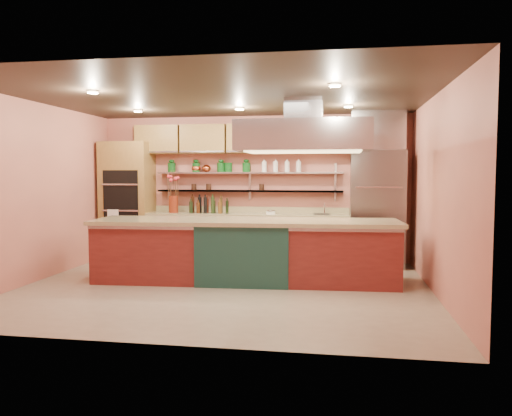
% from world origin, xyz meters
% --- Properties ---
extents(floor, '(6.00, 5.00, 0.02)m').
position_xyz_m(floor, '(0.00, 0.00, -0.01)').
color(floor, gray).
rests_on(floor, ground).
extents(ceiling, '(6.00, 5.00, 0.02)m').
position_xyz_m(ceiling, '(0.00, 0.00, 2.80)').
color(ceiling, black).
rests_on(ceiling, wall_back).
extents(wall_back, '(6.00, 0.04, 2.80)m').
position_xyz_m(wall_back, '(0.00, 2.50, 1.40)').
color(wall_back, '#C26F5C').
rests_on(wall_back, floor).
extents(wall_front, '(6.00, 0.04, 2.80)m').
position_xyz_m(wall_front, '(0.00, -2.50, 1.40)').
color(wall_front, '#C26F5C').
rests_on(wall_front, floor).
extents(wall_left, '(0.04, 5.00, 2.80)m').
position_xyz_m(wall_left, '(-3.00, 0.00, 1.40)').
color(wall_left, '#C26F5C').
rests_on(wall_left, floor).
extents(wall_right, '(0.04, 5.00, 2.80)m').
position_xyz_m(wall_right, '(3.00, 0.00, 1.40)').
color(wall_right, '#C26F5C').
rests_on(wall_right, floor).
extents(oven_stack, '(0.95, 0.64, 2.30)m').
position_xyz_m(oven_stack, '(-2.45, 2.18, 1.15)').
color(oven_stack, olive).
rests_on(oven_stack, floor).
extents(refrigerator, '(0.95, 0.72, 2.10)m').
position_xyz_m(refrigerator, '(2.35, 2.14, 1.05)').
color(refrigerator, slate).
rests_on(refrigerator, floor).
extents(back_counter, '(3.84, 0.64, 0.93)m').
position_xyz_m(back_counter, '(-0.05, 2.20, 0.47)').
color(back_counter, tan).
rests_on(back_counter, floor).
extents(wall_shelf_lower, '(3.60, 0.26, 0.03)m').
position_xyz_m(wall_shelf_lower, '(-0.05, 2.37, 1.35)').
color(wall_shelf_lower, '#A1A4A8').
rests_on(wall_shelf_lower, wall_back).
extents(wall_shelf_upper, '(3.60, 0.26, 0.03)m').
position_xyz_m(wall_shelf_upper, '(-0.05, 2.37, 1.70)').
color(wall_shelf_upper, '#A1A4A8').
rests_on(wall_shelf_upper, wall_back).
extents(upper_cabinets, '(4.60, 0.36, 0.55)m').
position_xyz_m(upper_cabinets, '(0.00, 2.32, 2.35)').
color(upper_cabinets, olive).
rests_on(upper_cabinets, wall_back).
extents(range_hood, '(2.00, 1.00, 0.45)m').
position_xyz_m(range_hood, '(1.13, 0.49, 2.25)').
color(range_hood, '#A1A4A8').
rests_on(range_hood, ceiling).
extents(ceiling_downlights, '(4.00, 2.80, 0.02)m').
position_xyz_m(ceiling_downlights, '(0.00, 0.20, 2.77)').
color(ceiling_downlights, '#FFE5A5').
rests_on(ceiling_downlights, ceiling).
extents(island, '(4.70, 1.28, 0.97)m').
position_xyz_m(island, '(0.23, 0.49, 0.48)').
color(island, maroon).
rests_on(island, floor).
extents(flower_vase, '(0.24, 0.24, 0.32)m').
position_xyz_m(flower_vase, '(-1.50, 2.15, 1.09)').
color(flower_vase, maroon).
rests_on(flower_vase, back_counter).
extents(oil_bottle_cluster, '(0.84, 0.29, 0.27)m').
position_xyz_m(oil_bottle_cluster, '(-0.78, 2.15, 1.06)').
color(oil_bottle_cluster, black).
rests_on(oil_bottle_cluster, back_counter).
extents(kitchen_scale, '(0.17, 0.14, 0.09)m').
position_xyz_m(kitchen_scale, '(0.41, 2.15, 0.98)').
color(kitchen_scale, silver).
rests_on(kitchen_scale, back_counter).
extents(bar_faucet, '(0.03, 0.03, 0.21)m').
position_xyz_m(bar_faucet, '(1.41, 2.25, 1.04)').
color(bar_faucet, white).
rests_on(bar_faucet, back_counter).
extents(copper_kettle, '(0.23, 0.23, 0.14)m').
position_xyz_m(copper_kettle, '(-0.89, 2.37, 1.79)').
color(copper_kettle, '#BB512B').
rests_on(copper_kettle, wall_shelf_upper).
extents(green_canister, '(0.20, 0.20, 0.18)m').
position_xyz_m(green_canister, '(-0.45, 2.37, 1.81)').
color(green_canister, '#0D4013').
rests_on(green_canister, wall_shelf_upper).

